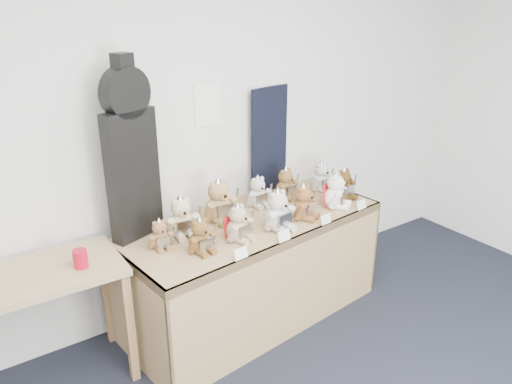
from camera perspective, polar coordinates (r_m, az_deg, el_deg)
room_shell at (r=3.52m, az=-5.52°, el=9.90°), size 6.00×6.00×6.00m
display_table at (r=3.50m, az=0.48°, el=-6.08°), size 1.95×0.97×0.78m
side_table at (r=3.16m, az=-23.63°, el=-10.46°), size 0.96×0.55×0.79m
guitar_case at (r=3.15m, az=-14.11°, el=4.44°), size 0.37×0.22×1.16m
navy_board at (r=3.94m, az=2.74°, el=6.24°), size 0.61×0.14×0.83m
red_cup at (r=3.03m, az=-19.43°, el=-7.21°), size 0.08×0.08×0.11m
teddy_front_far_left at (r=3.04m, az=-6.33°, el=-5.12°), size 0.21×0.18×0.25m
teddy_front_left at (r=3.17m, az=-2.03°, el=-3.71°), size 0.23×0.21×0.27m
teddy_front_centre at (r=3.30m, az=2.57°, el=-2.28°), size 0.26×0.22×0.31m
teddy_front_right at (r=3.48m, az=5.48°, el=-1.32°), size 0.23×0.22×0.28m
teddy_front_far_right at (r=3.69m, az=9.11°, el=0.01°), size 0.24×0.24×0.30m
teddy_front_end at (r=3.86m, az=10.00°, el=0.77°), size 0.22×0.19×0.27m
teddy_back_left at (r=3.25m, az=-8.48°, el=-3.00°), size 0.25×0.21×0.30m
teddy_back_centre_left at (r=3.43m, az=-4.23°, el=-1.20°), size 0.28×0.23×0.34m
teddy_back_centre_right at (r=3.67m, az=0.26°, el=-0.10°), size 0.21×0.17×0.26m
teddy_back_right at (r=3.82m, az=3.46°, el=0.85°), size 0.22×0.20×0.27m
teddy_back_end at (r=4.00m, az=7.49°, el=1.65°), size 0.22×0.19×0.26m
teddy_back_far_left at (r=3.13m, az=-10.88°, el=-4.89°), size 0.17×0.14×0.21m
entry_card_a at (r=2.97m, az=-1.73°, el=-7.04°), size 0.10×0.03×0.07m
entry_card_b at (r=3.18m, az=3.23°, el=-5.03°), size 0.10×0.03×0.07m
entry_card_c at (r=3.44m, az=8.00°, el=-3.10°), size 0.09×0.03×0.07m
entry_card_d at (r=3.71m, az=11.97°, el=-1.43°), size 0.09×0.03×0.07m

